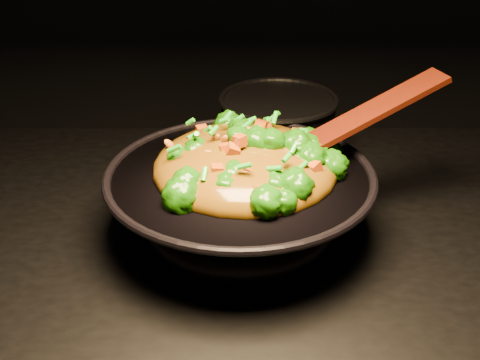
{
  "coord_description": "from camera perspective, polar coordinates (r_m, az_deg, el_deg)",
  "views": [
    {
      "loc": [
        -0.06,
        -0.72,
        1.42
      ],
      "look_at": [
        -0.05,
        0.06,
        0.99
      ],
      "focal_mm": 45.0,
      "sensor_mm": 36.0,
      "label": 1
    }
  ],
  "objects": [
    {
      "name": "wok",
      "position": [
        0.9,
        0.0,
        -2.47
      ],
      "size": [
        0.39,
        0.39,
        0.11
      ],
      "primitive_type": null,
      "rotation": [
        0.0,
        0.0,
        -0.03
      ],
      "color": "black",
      "rests_on": "stovetop"
    },
    {
      "name": "spatula",
      "position": [
        0.91,
        10.29,
        5.27
      ],
      "size": [
        0.3,
        0.14,
        0.13
      ],
      "primitive_type": "cube",
      "rotation": [
        0.0,
        -0.38,
        0.31
      ],
      "color": "#3C1B09",
      "rests_on": "wok"
    },
    {
      "name": "back_pot",
      "position": [
        1.14,
        3.59,
        5.06
      ],
      "size": [
        0.27,
        0.27,
        0.12
      ],
      "primitive_type": "cylinder",
      "rotation": [
        0.0,
        0.0,
        -0.36
      ],
      "color": "black",
      "rests_on": "stovetop"
    },
    {
      "name": "stir_fry",
      "position": [
        0.86,
        0.5,
        3.65
      ],
      "size": [
        0.33,
        0.33,
        0.09
      ],
      "primitive_type": null,
      "rotation": [
        0.0,
        0.0,
        0.28
      ],
      "color": "#195B06",
      "rests_on": "wok"
    }
  ]
}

